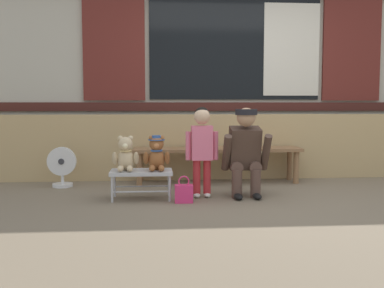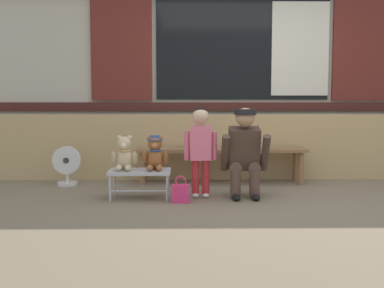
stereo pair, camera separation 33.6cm
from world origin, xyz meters
TOP-DOWN VIEW (x-y plane):
  - ground_plane at (0.00, 0.00)m, footprint 60.00×60.00m
  - brick_low_wall at (0.00, 1.43)m, footprint 7.52×0.25m
  - shop_facade at (0.00, 1.94)m, footprint 7.67×0.26m
  - wooden_bench_long at (-0.35, 1.06)m, footprint 2.10×0.40m
  - small_display_bench at (-1.28, 0.15)m, footprint 0.64×0.36m
  - teddy_bear_plain at (-1.44, 0.16)m, footprint 0.28×0.26m
  - teddy_bear_with_hat at (-1.12, 0.16)m, footprint 0.28×0.27m
  - child_standing at (-0.64, 0.19)m, footprint 0.35×0.18m
  - adult_crouching at (-0.17, 0.20)m, footprint 0.50×0.49m
  - handbag_on_ground at (-0.85, -0.06)m, footprint 0.18×0.11m
  - floor_fan at (-2.24, 0.92)m, footprint 0.34×0.24m

SIDE VIEW (x-z plane):
  - ground_plane at x=0.00m, z-range 0.00..0.00m
  - handbag_on_ground at x=-0.85m, z-range -0.04..0.23m
  - floor_fan at x=-2.24m, z-range 0.00..0.48m
  - small_display_bench at x=-1.28m, z-range 0.12..0.42m
  - wooden_bench_long at x=-0.35m, z-range 0.15..0.59m
  - brick_low_wall at x=0.00m, z-range 0.00..0.85m
  - teddy_bear_plain at x=-1.44m, z-range 0.28..0.65m
  - teddy_bear_with_hat at x=-1.12m, z-range 0.29..0.65m
  - adult_crouching at x=-0.17m, z-range 0.01..0.96m
  - child_standing at x=-0.64m, z-range 0.11..1.07m
  - shop_facade at x=0.00m, z-range 0.01..3.41m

